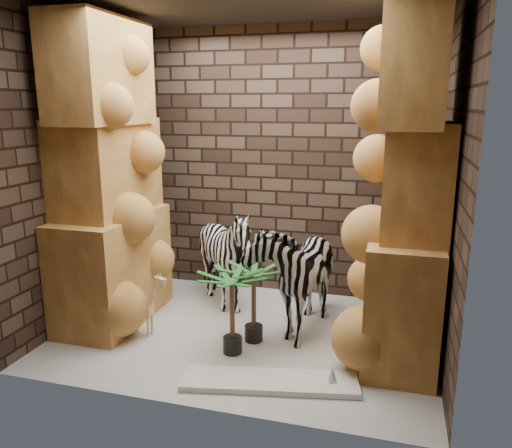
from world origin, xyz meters
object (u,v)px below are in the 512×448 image
(zebra_left, at_px, (226,262))
(zebra_right, at_px, (295,262))
(giraffe_toy, at_px, (141,302))
(palm_front, at_px, (254,303))
(palm_back, at_px, (232,313))
(surfboard, at_px, (270,382))

(zebra_left, bearing_deg, zebra_right, -16.20)
(giraffe_toy, bearing_deg, palm_front, 14.67)
(zebra_left, distance_m, giraffe_toy, 1.03)
(zebra_right, height_order, zebra_left, zebra_right)
(zebra_right, xyz_separation_m, palm_front, (-0.30, -0.41, -0.30))
(zebra_right, bearing_deg, zebra_left, 166.72)
(zebra_left, relative_size, palm_back, 1.50)
(palm_front, bearing_deg, zebra_left, 126.33)
(palm_back, bearing_deg, palm_front, 66.86)
(giraffe_toy, xyz_separation_m, palm_front, (1.07, 0.16, 0.04))
(zebra_right, distance_m, palm_back, 0.85)
(zebra_right, relative_size, surfboard, 0.96)
(palm_front, bearing_deg, giraffe_toy, -171.68)
(palm_back, relative_size, surfboard, 0.55)
(palm_front, xyz_separation_m, palm_back, (-0.12, -0.28, 0.01))
(zebra_left, bearing_deg, palm_back, -65.15)
(giraffe_toy, height_order, palm_back, palm_back)
(giraffe_toy, bearing_deg, zebra_left, 62.59)
(palm_back, bearing_deg, zebra_left, 111.94)
(surfboard, bearing_deg, zebra_left, 109.92)
(zebra_right, relative_size, palm_back, 1.76)
(zebra_left, height_order, palm_back, zebra_left)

